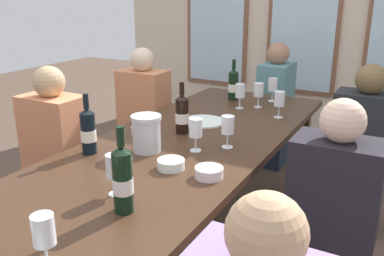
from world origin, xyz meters
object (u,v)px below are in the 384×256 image
Objects in this scene: seated_person_5 at (361,154)px; wine_glass_7 at (44,231)px; wine_glass_0 at (228,126)px; wine_bottle_3 at (123,179)px; wine_glass_8 at (280,100)px; seated_person_0 at (57,159)px; tasting_bowl_1 at (142,130)px; wine_glass_3 at (259,91)px; wine_glass_6 at (273,85)px; wine_bottle_0 at (182,114)px; seated_person_6 at (275,109)px; wine_bottle_1 at (233,85)px; tasting_bowl_2 at (171,164)px; wine_glass_1 at (114,168)px; seated_person_1 at (331,225)px; dining_table at (172,160)px; white_plate_0 at (203,121)px; wine_bottle_2 at (88,131)px; seated_person_4 at (144,120)px; wine_glass_4 at (196,129)px; tasting_bowl_0 at (209,172)px; metal_pitcher at (147,133)px; wine_glass_5 at (240,92)px.

wine_glass_7 is at bearing -107.91° from seated_person_5.
wine_bottle_3 is at bearing -94.70° from wine_glass_0.
seated_person_0 reaches higher than wine_glass_8.
tasting_bowl_1 is 0.68× the size of wine_glass_3.
wine_glass_6 is 0.80m from seated_person_5.
wine_bottle_0 is 0.90× the size of wine_bottle_3.
seated_person_6 reaches higher than wine_glass_8.
wine_bottle_3 is 1.47m from wine_glass_8.
tasting_bowl_2 is at bearing -78.89° from wine_bottle_1.
wine_bottle_1 is 1.67m from wine_glass_1.
seated_person_6 is (0.27, 1.65, -0.24)m from tasting_bowl_1.
wine_glass_7 is at bearing -94.08° from wine_glass_8.
wine_bottle_0 is 0.27× the size of seated_person_1.
dining_table is 8.52× the size of wine_bottle_3.
seated_person_0 is at bearing -179.32° from seated_person_1.
seated_person_1 is at bearing -28.60° from white_plate_0.
wine_bottle_2 is at bearing -133.66° from seated_person_5.
white_plate_0 is 0.76m from wine_glass_6.
wine_bottle_3 is (0.26, -0.89, 0.02)m from wine_bottle_0.
wine_glass_1 is 1.77m from seated_person_4.
wine_glass_3 and wine_glass_4 have the same top height.
wine_glass_8 is at bearing -5.83° from seated_person_4.
wine_bottle_1 is 0.28× the size of seated_person_0.
wine_glass_7 is at bearing -76.13° from wine_glass_1.
wine_bottle_1 is at bearing 108.99° from tasting_bowl_0.
metal_pitcher is 0.34m from wine_bottle_0.
white_plate_0 is 2.16× the size of tasting_bowl_2.
metal_pitcher is at bearing 106.75° from wine_glass_7.
metal_pitcher reaches higher than wine_glass_4.
wine_glass_6 is (0.23, 0.96, 0.01)m from wine_bottle_0.
wine_glass_3 is 0.84m from seated_person_6.
seated_person_1 reaches higher than wine_glass_5.
wine_glass_7 is 2.82m from seated_person_6.
wine_glass_5 is at bearing 47.90° from seated_person_0.
tasting_bowl_0 is 0.11× the size of seated_person_1.
seated_person_1 is at bearing 0.35° from dining_table.
wine_bottle_2 reaches higher than wine_glass_0.
wine_glass_8 reaches higher than white_plate_0.
wine_glass_4 is (0.19, -0.46, 0.11)m from white_plate_0.
wine_glass_8 is 1.05m from seated_person_6.
wine_glass_0 is (-0.08, 0.38, 0.09)m from tasting_bowl_0.
metal_pitcher is at bearing 162.13° from tasting_bowl_0.
metal_pitcher is 1.09× the size of wine_glass_3.
seated_person_5 is 1.00× the size of seated_person_6.
seated_person_1 is at bearing -47.80° from wine_glass_5.
wine_glass_1 is 1.39m from wine_glass_8.
dining_table is at bearing -96.79° from wine_glass_6.
wine_bottle_1 reaches higher than wine_glass_3.
wine_bottle_2 is 1.78× the size of wine_glass_4.
wine_glass_5 is 0.16× the size of seated_person_0.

